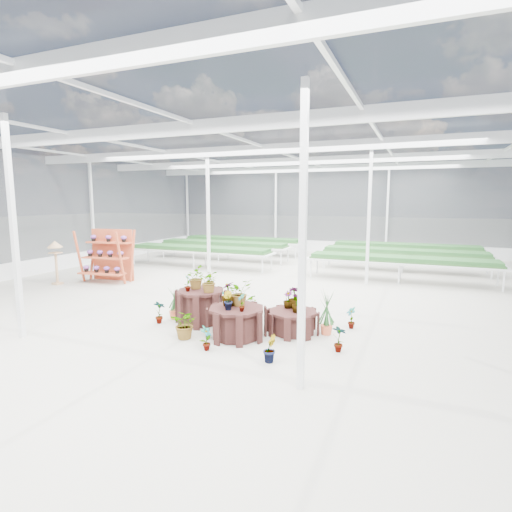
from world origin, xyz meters
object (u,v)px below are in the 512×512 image
at_px(plinth_mid, 237,322).
at_px(plinth_low, 293,322).
at_px(plinth_tall, 201,306).
at_px(bird_table, 56,263).
at_px(shelf_rack, 106,256).

distance_m(plinth_mid, plinth_low, 1.22).
distance_m(plinth_tall, bird_table, 6.88).
xyz_separation_m(plinth_tall, plinth_mid, (1.20, -0.60, -0.07)).
distance_m(plinth_mid, shelf_rack, 7.41).
distance_m(plinth_tall, shelf_rack, 6.06).
bearing_deg(shelf_rack, bird_table, -149.76).
bearing_deg(plinth_low, shelf_rack, 160.36).
relative_size(plinth_tall, shelf_rack, 0.62).
bearing_deg(plinth_tall, plinth_mid, -26.57).
bearing_deg(plinth_tall, bird_table, 164.51).
xyz_separation_m(plinth_mid, shelf_rack, (-6.56, 3.40, 0.59)).
bearing_deg(plinth_tall, plinth_low, 2.60).
xyz_separation_m(plinth_tall, bird_table, (-6.62, 1.83, 0.36)).
xyz_separation_m(plinth_tall, plinth_low, (2.20, 0.10, -0.14)).
height_order(shelf_rack, bird_table, shelf_rack).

